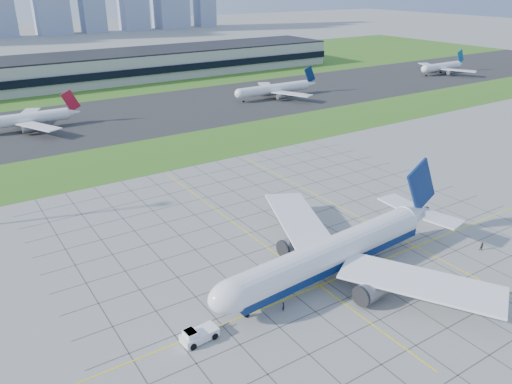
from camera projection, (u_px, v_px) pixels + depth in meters
ground at (350, 266)px, 104.12m from camera, size 1400.00×1400.00×0.00m
grass_median at (171, 151)px, 173.24m from camera, size 700.00×35.00×0.04m
asphalt_taxiway at (118, 117)px, 215.47m from camera, size 700.00×75.00×0.04m
grass_far at (56, 78)px, 299.96m from camera, size 700.00×145.00×0.04m
apron_markings at (318, 244)px, 112.85m from camera, size 120.00×130.00×0.03m
terminal at (134, 65)px, 297.74m from camera, size 260.00×43.00×15.80m
airliner at (333, 253)px, 98.54m from camera, size 61.86×62.48×19.47m
pushback_tug at (198, 335)px, 82.34m from camera, size 9.23×3.62×2.54m
crew_near at (283, 307)px, 89.89m from camera, size 0.74×0.75×1.75m
crew_far at (482, 247)px, 109.81m from camera, size 1.17×1.09×1.93m
distant_jet_1 at (28, 119)px, 196.38m from camera, size 37.54×42.66×14.08m
distant_jet_2 at (275, 89)px, 249.45m from camera, size 46.65×42.66×14.08m
distant_jet_3 at (442, 67)px, 311.79m from camera, size 36.83×42.66×14.08m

